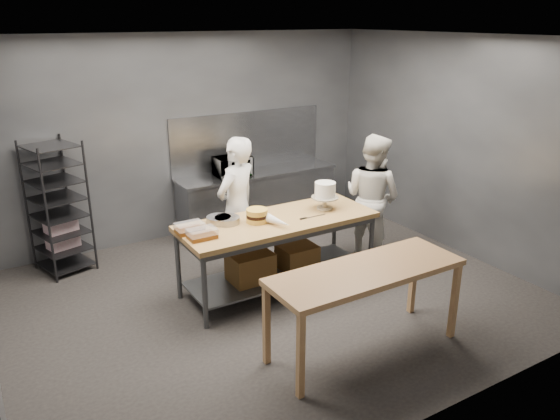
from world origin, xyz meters
The scene contains 16 objects.
ground centered at (0.00, 0.00, 0.00)m, with size 6.00×6.00×0.00m, color black.
back_wall centered at (0.00, 2.50, 1.50)m, with size 6.00×0.04×3.00m, color #4C4F54.
work_table centered at (0.13, 0.16, 0.57)m, with size 2.40×0.90×0.92m.
near_counter centered at (0.23, -1.42, 0.81)m, with size 2.00×0.70×0.90m.
back_counter centered at (1.00, 2.18, 0.45)m, with size 2.60×0.60×0.90m.
splashback_panel centered at (1.00, 2.48, 1.35)m, with size 2.60×0.02×0.90m, color slate.
speed_rack centered at (-1.98, 2.10, 0.86)m, with size 0.75×0.79×1.75m.
chef_behind centered at (-0.05, 0.81, 0.91)m, with size 0.66×0.44×1.82m, color white.
chef_right centered at (1.78, 0.34, 0.87)m, with size 0.85×0.66×1.74m, color silver.
microwave centered at (0.57, 2.18, 1.05)m, with size 0.54×0.37×0.30m, color black.
frosted_cake_stand centered at (0.87, 0.17, 1.14)m, with size 0.34×0.34×0.34m.
layer_cake centered at (-0.09, 0.20, 1.00)m, with size 0.25×0.25×0.16m.
cake_pans centered at (-0.44, 0.38, 0.96)m, with size 0.37×0.36×0.07m.
piping_bag centered at (0.05, -0.04, 0.98)m, with size 0.12×0.12×0.38m, color white.
offset_spatula centered at (0.52, 0.00, 0.93)m, with size 0.36×0.02×0.02m.
pastry_clamshells centered at (-0.87, 0.18, 0.98)m, with size 0.36×0.44×0.11m.
Camera 1 is at (-2.94, -5.08, 3.21)m, focal length 35.00 mm.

